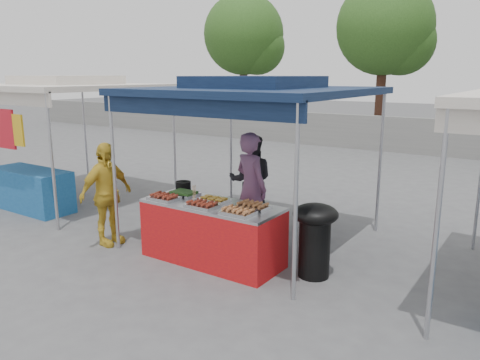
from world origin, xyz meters
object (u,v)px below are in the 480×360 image
Objects in this scene: helper_man at (251,181)px; customer_person at (106,194)px; cooking_pot at (183,186)px; vendor_table at (212,232)px; wok_burner at (315,234)px; vendor_woman at (251,188)px.

helper_man is 2.43m from customer_person.
customer_person is (-1.33, -2.04, 0.00)m from helper_man.
customer_person is at bearing -143.26° from cooking_pot.
customer_person is (-1.77, -0.35, 0.38)m from vendor_table.
wok_burner is at bearing 13.43° from vendor_table.
cooking_pot reaches higher than vendor_table.
vendor_table is at bearing 75.13° from helper_man.
cooking_pot is (-0.82, 0.35, 0.49)m from vendor_table.
vendor_woman is (0.01, 0.99, 0.45)m from vendor_table.
helper_man is (-0.45, 0.69, -0.07)m from vendor_woman.
vendor_woman reaches higher than cooking_pot.
helper_man reaches higher than vendor_table.
wok_burner is 0.62× the size of helper_man.
vendor_woman reaches higher than vendor_table.
wok_burner is 3.26m from customer_person.
cooking_pot is at bearing 160.11° from wok_burner.
vendor_woman is 1.09× the size of customer_person.
cooking_pot is at bearing -51.76° from customer_person.
vendor_table is 8.50× the size of cooking_pot.
wok_burner is 1.57m from vendor_woman.
cooking_pot is 0.15× the size of customer_person.
vendor_woman reaches higher than helper_man.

